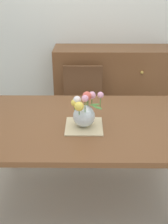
% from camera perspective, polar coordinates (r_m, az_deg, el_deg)
% --- Properties ---
extents(ground_plane, '(12.00, 12.00, 0.00)m').
position_cam_1_polar(ground_plane, '(2.48, 0.20, -17.45)').
color(ground_plane, '#B7AD99').
extents(back_wall, '(7.00, 0.10, 2.80)m').
position_cam_1_polar(back_wall, '(3.40, 0.37, 21.15)').
color(back_wall, silver).
rests_on(back_wall, ground_plane).
extents(dining_table, '(1.58, 1.01, 0.75)m').
position_cam_1_polar(dining_table, '(2.07, 0.22, -4.18)').
color(dining_table, brown).
rests_on(dining_table, ground_plane).
extents(chair_far, '(0.42, 0.42, 0.90)m').
position_cam_1_polar(chair_far, '(2.89, -0.26, 1.96)').
color(chair_far, brown).
rests_on(chair_far, ground_plane).
extents(dresser, '(1.40, 0.47, 1.00)m').
position_cam_1_polar(dresser, '(3.36, 5.99, 5.10)').
color(dresser, brown).
rests_on(dresser, ground_plane).
extents(placemat, '(0.27, 0.27, 0.01)m').
position_cam_1_polar(placemat, '(1.96, 0.00, -3.03)').
color(placemat, '#CCB789').
rests_on(placemat, dining_table).
extents(flower_vase, '(0.23, 0.22, 0.27)m').
position_cam_1_polar(flower_vase, '(1.90, 0.03, -0.01)').
color(flower_vase, silver).
rests_on(flower_vase, placemat).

